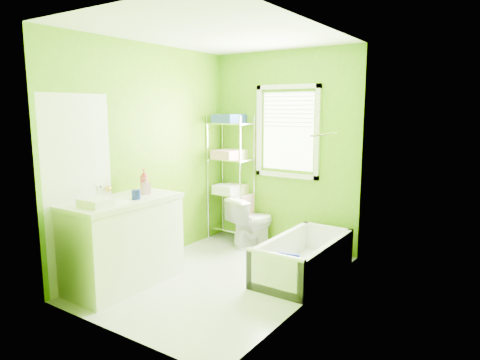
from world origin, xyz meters
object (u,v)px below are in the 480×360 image
Objects in this scene: vanity at (123,239)px; wire_shelf_unit at (232,163)px; bathtub at (302,263)px; toilet at (252,221)px.

wire_shelf_unit is at bearing 89.54° from vanity.
vanity is (-1.47, -1.26, 0.35)m from bathtub.
wire_shelf_unit is (0.02, 1.98, 0.60)m from vanity.
vanity is 0.70× the size of wire_shelf_unit.
toilet is at bearing 150.16° from bathtub.
bathtub is 2.05× the size of toilet.
toilet reaches higher than bathtub.
vanity reaches higher than bathtub.
wire_shelf_unit is (-0.41, 0.11, 0.75)m from toilet.
vanity is at bearing -90.46° from wire_shelf_unit.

